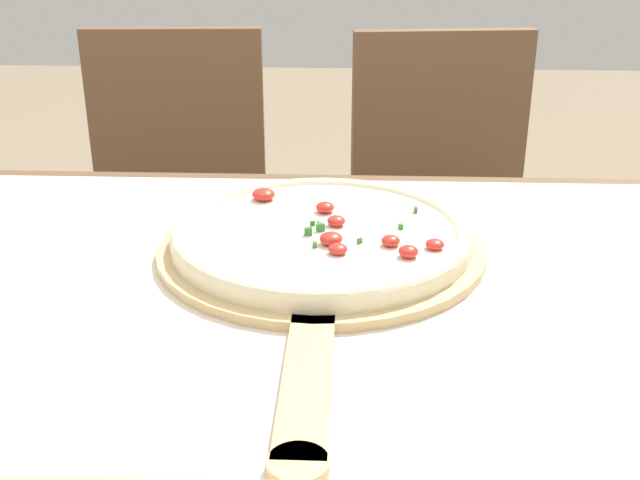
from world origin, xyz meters
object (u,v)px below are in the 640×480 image
Objects in this scene: chair_right at (444,215)px; pizza_peel at (320,256)px; chair_left at (177,211)px; pizza at (321,234)px.

pizza_peel is at bearing -114.62° from chair_right.
chair_left is 0.58m from chair_right.
chair_right reaches higher than pizza.
pizza_peel is 0.03m from pizza.
chair_left is at bearing 115.57° from pizza_peel.
pizza is 0.81m from chair_left.
chair_left reaches higher than pizza_peel.
pizza_peel is 1.74× the size of pizza.
pizza is 0.41× the size of chair_right.
pizza is at bearing 89.40° from pizza_peel.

